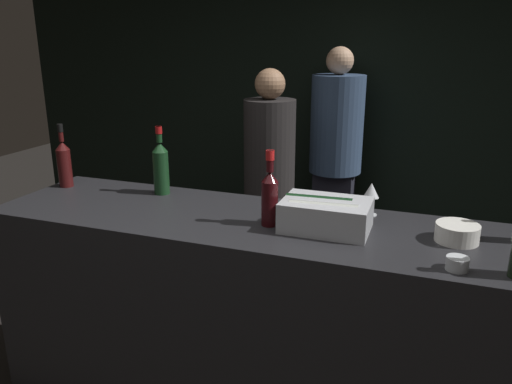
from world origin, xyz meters
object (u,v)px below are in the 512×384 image
(red_wine_bottle_burgundy, at_px, (161,166))
(red_wine_bottle_tall, at_px, (270,195))
(ice_bin_with_bottles, at_px, (325,214))
(wine_glass, at_px, (371,192))
(person_blond_tee, at_px, (335,151))
(red_wine_bottle_black_foil, at_px, (64,162))
(candle_votive, at_px, (457,263))
(bowl_white, at_px, (457,232))
(person_in_hoodie, at_px, (269,175))

(red_wine_bottle_burgundy, relative_size, red_wine_bottle_tall, 1.07)
(ice_bin_with_bottles, xyz_separation_m, wine_glass, (0.16, 0.25, 0.04))
(ice_bin_with_bottles, distance_m, person_blond_tee, 1.94)
(red_wine_bottle_burgundy, height_order, red_wine_bottle_black_foil, red_wine_bottle_burgundy)
(ice_bin_with_bottles, height_order, candle_votive, ice_bin_with_bottles)
(ice_bin_with_bottles, relative_size, red_wine_bottle_black_foil, 1.08)
(red_wine_bottle_black_foil, xyz_separation_m, person_blond_tee, (1.15, 1.75, -0.22))
(bowl_white, xyz_separation_m, wine_glass, (-0.37, 0.20, 0.07))
(bowl_white, distance_m, person_in_hoodie, 1.76)
(red_wine_bottle_black_foil, height_order, person_in_hoodie, person_in_hoodie)
(bowl_white, relative_size, candle_votive, 2.15)
(person_blond_tee, bearing_deg, candle_votive, 118.00)
(wine_glass, height_order, person_blond_tee, person_blond_tee)
(candle_votive, bearing_deg, ice_bin_with_bottles, 156.78)
(ice_bin_with_bottles, height_order, person_in_hoodie, person_in_hoodie)
(person_in_hoodie, bearing_deg, person_blond_tee, 18.54)
(ice_bin_with_bottles, xyz_separation_m, person_blond_tee, (-0.33, 1.91, -0.15))
(bowl_white, bearing_deg, red_wine_bottle_burgundy, 173.43)
(person_blond_tee, bearing_deg, red_wine_bottle_tall, 98.86)
(ice_bin_with_bottles, xyz_separation_m, red_wine_bottle_tall, (-0.24, -0.03, 0.07))
(wine_glass, distance_m, candle_votive, 0.61)
(red_wine_bottle_tall, xyz_separation_m, person_in_hoodie, (-0.45, 1.34, -0.29))
(ice_bin_with_bottles, distance_m, red_wine_bottle_tall, 0.25)
(red_wine_bottle_burgundy, distance_m, person_blond_tee, 1.80)
(bowl_white, relative_size, red_wine_bottle_black_foil, 0.50)
(person_in_hoodie, bearing_deg, ice_bin_with_bottles, -103.07)
(bowl_white, bearing_deg, red_wine_bottle_black_foil, 177.07)
(candle_votive, relative_size, red_wine_bottle_tall, 0.24)
(bowl_white, relative_size, red_wine_bottle_tall, 0.51)
(wine_glass, xyz_separation_m, person_blond_tee, (-0.49, 1.66, -0.20))
(wine_glass, bearing_deg, candle_votive, -52.25)
(bowl_white, bearing_deg, person_in_hoodie, 133.97)
(candle_votive, distance_m, person_blond_tee, 2.30)
(wine_glass, relative_size, person_in_hoodie, 0.09)
(red_wine_bottle_tall, height_order, person_in_hoodie, person_in_hoodie)
(wine_glass, relative_size, red_wine_bottle_tall, 0.46)
(bowl_white, height_order, person_blond_tee, person_blond_tee)
(candle_votive, relative_size, person_in_hoodie, 0.05)
(candle_votive, bearing_deg, person_blond_tee, 111.90)
(candle_votive, bearing_deg, person_in_hoodie, 128.30)
(candle_votive, relative_size, red_wine_bottle_black_foil, 0.23)
(person_blond_tee, bearing_deg, bowl_white, 120.96)
(ice_bin_with_bottles, relative_size, wine_glass, 2.42)
(candle_votive, distance_m, red_wine_bottle_burgundy, 1.51)
(person_in_hoodie, relative_size, person_blond_tee, 0.93)
(red_wine_bottle_black_foil, bearing_deg, candle_votive, -10.65)
(ice_bin_with_bottles, bearing_deg, person_blond_tee, 99.85)
(bowl_white, bearing_deg, ice_bin_with_bottles, -174.72)
(red_wine_bottle_tall, bearing_deg, wine_glass, 35.34)
(bowl_white, xyz_separation_m, red_wine_bottle_black_foil, (-2.01, 0.10, 0.10))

